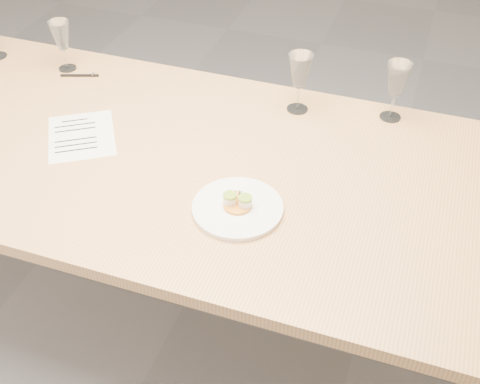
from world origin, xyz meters
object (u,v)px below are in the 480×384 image
(wine_glass_1, at_px, (61,36))
(dinner_plate, at_px, (238,207))
(recipe_sheet, at_px, (81,136))
(wine_glass_3, at_px, (397,81))
(ballpoint_pen, at_px, (80,75))
(wine_glass_2, at_px, (300,72))
(dining_table, at_px, (169,170))

(wine_glass_1, bearing_deg, dinner_plate, -31.70)
(recipe_sheet, distance_m, wine_glass_1, 0.47)
(dinner_plate, relative_size, wine_glass_3, 1.26)
(wine_glass_1, height_order, wine_glass_3, wine_glass_3)
(dinner_plate, distance_m, wine_glass_1, 1.02)
(recipe_sheet, bearing_deg, ballpoint_pen, 88.64)
(wine_glass_2, distance_m, wine_glass_3, 0.31)
(dining_table, bearing_deg, ballpoint_pen, 147.22)
(recipe_sheet, distance_m, ballpoint_pen, 0.38)
(dining_table, bearing_deg, recipe_sheet, -178.28)
(recipe_sheet, height_order, wine_glass_1, wine_glass_1)
(wine_glass_1, xyz_separation_m, wine_glass_2, (0.88, 0.01, 0.01))
(dinner_plate, relative_size, wine_glass_2, 1.23)
(dinner_plate, distance_m, recipe_sheet, 0.61)
(dining_table, distance_m, dinner_plate, 0.35)
(dinner_plate, bearing_deg, recipe_sheet, 164.07)
(ballpoint_pen, relative_size, wine_glass_2, 0.66)
(dinner_plate, xyz_separation_m, wine_glass_2, (0.02, 0.54, 0.13))
(wine_glass_2, xyz_separation_m, wine_glass_3, (0.30, 0.05, -0.00))
(dining_table, relative_size, wine_glass_2, 11.81)
(dinner_plate, relative_size, ballpoint_pen, 1.86)
(wine_glass_1, xyz_separation_m, wine_glass_3, (1.19, 0.07, 0.01))
(dining_table, distance_m, wine_glass_2, 0.53)
(recipe_sheet, bearing_deg, wine_glass_2, -0.88)
(dining_table, xyz_separation_m, wine_glass_3, (0.62, 0.42, 0.21))
(dinner_plate, height_order, ballpoint_pen, dinner_plate)
(dinner_plate, height_order, wine_glass_3, wine_glass_3)
(wine_glass_2, height_order, wine_glass_3, wine_glass_2)
(recipe_sheet, xyz_separation_m, ballpoint_pen, (-0.20, 0.33, 0.00))
(recipe_sheet, relative_size, wine_glass_1, 1.76)
(wine_glass_1, relative_size, wine_glass_2, 0.92)
(wine_glass_1, bearing_deg, ballpoint_pen, -25.73)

